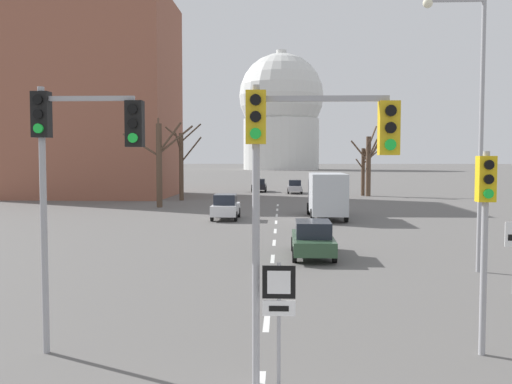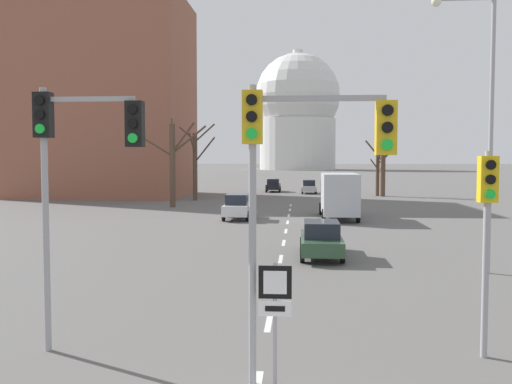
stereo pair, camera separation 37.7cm
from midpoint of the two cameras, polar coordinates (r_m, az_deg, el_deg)
name	(u,v)px [view 2 (the right image)]	position (r m, az deg, el deg)	size (l,w,h in m)	color
lane_stripe_1	(269,321)	(15.03, 2.07, -12.73)	(0.16, 2.00, 0.01)	silver
lane_stripe_2	(276,282)	(19.39, 2.61, -9.03)	(0.16, 2.00, 0.01)	silver
lane_stripe_3	(281,259)	(23.80, 2.94, -6.70)	(0.16, 2.00, 0.01)	silver
lane_stripe_4	(284,243)	(28.24, 3.17, -5.09)	(0.16, 2.00, 0.01)	silver
lane_stripe_5	(286,231)	(32.70, 3.34, -3.93)	(0.16, 2.00, 0.01)	silver
lane_stripe_6	(288,222)	(37.17, 3.46, -3.04)	(0.16, 2.00, 0.01)	silver
lane_stripe_7	(289,215)	(41.64, 3.56, -2.34)	(0.16, 2.00, 0.01)	silver
lane_stripe_8	(290,210)	(46.12, 3.64, -1.78)	(0.16, 2.00, 0.01)	silver
lane_stripe_9	(291,205)	(50.60, 3.71, -1.32)	(0.16, 2.00, 0.01)	silver
traffic_signal_centre_tall	(297,158)	(10.29, 5.21, 3.44)	(2.74, 0.34, 5.50)	#9E9EA3
traffic_signal_near_left	(74,152)	(12.64, -16.89, 3.85)	(2.34, 0.34, 5.67)	#9E9EA3
traffic_signal_near_right	(487,214)	(12.80, 22.89, -2.00)	(0.36, 0.34, 4.33)	#9E9EA3
route_sign_post	(275,304)	(10.50, 2.97, -11.08)	(0.60, 0.08, 2.30)	#9E9EA3
street_lamp_right	(481,108)	(22.17, 22.07, 7.77)	(2.26, 0.36, 9.92)	#9E9EA3
sedan_near_left	(237,207)	(38.84, -1.59, -1.48)	(1.76, 4.15, 1.73)	silver
sedan_near_right	(309,187)	(67.50, 5.48, 0.53)	(1.73, 4.05, 1.60)	#B7B7BC
sedan_mid_centre	(321,239)	(24.27, 6.98, -4.67)	(1.77, 4.52, 1.54)	#2D4C33
sedan_far_left	(273,185)	(70.54, 1.90, 0.69)	(1.78, 4.43, 1.62)	black
delivery_truck	(339,194)	(39.53, 8.54, -0.22)	(2.44, 7.20, 3.14)	#333842
bare_tree_left_near	(173,160)	(48.99, -8.09, 3.14)	(5.75, 2.42, 7.68)	brown
bare_tree_right_near	(378,168)	(64.21, 12.30, 2.32)	(3.09, 2.81, 6.20)	brown
bare_tree_left_far	(196,163)	(56.50, -5.87, 2.94)	(3.65, 2.00, 7.56)	brown
bare_tree_right_far	(384,162)	(63.61, 12.80, 2.94)	(3.52, 3.82, 7.83)	brown
capitol_dome	(298,112)	(206.90, 4.24, 8.02)	(30.21, 30.21, 42.68)	silver
apartment_block_left	(105,98)	(65.49, -14.73, 9.03)	(18.00, 14.00, 21.43)	#935642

